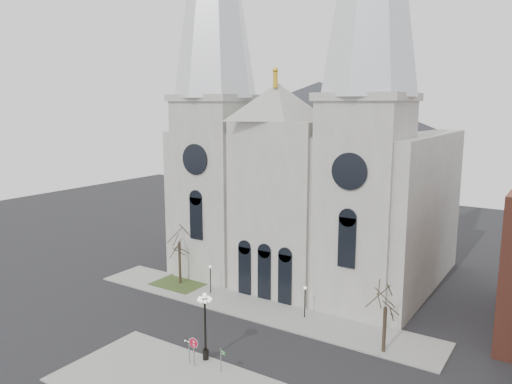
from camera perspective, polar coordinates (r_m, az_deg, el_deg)
The scene contains 12 objects.
ground at distance 46.54m, azimuth -8.30°, elevation -17.34°, with size 160.00×160.00×0.00m, color black.
sidewalk_far at distance 54.41m, azimuth -0.44°, elevation -12.95°, with size 40.00×6.00×0.14m, color gray.
grass_patch at distance 61.43m, azimuth -8.64°, elevation -10.29°, with size 6.00×5.00×0.18m, color #2D401B.
cathedral at distance 60.39m, azimuth 5.81°, elevation 7.30°, with size 33.00×26.66×54.00m.
tree_left at distance 59.75m, azimuth -8.78°, elevation -5.35°, with size 3.20×3.20×7.50m.
tree_right at distance 45.00m, azimuth 14.58°, elevation -12.30°, with size 3.20×3.20×6.00m.
ped_lamp_left at distance 57.26m, azimuth -5.24°, elevation -9.37°, with size 0.32×0.32×3.26m.
ped_lamp_right at distance 51.14m, azimuth 5.61°, elevation -11.81°, with size 0.32×0.32×3.26m.
stop_sign at distance 42.73m, azimuth -7.11°, elevation -17.05°, with size 0.86×0.31×2.50m.
globe_lamp at distance 42.81m, azimuth -5.85°, elevation -14.12°, with size 1.27×1.27×5.90m.
one_way_sign at distance 43.42m, azimuth -7.65°, elevation -17.10°, with size 0.93×0.11×2.12m.
street_name_sign at distance 41.92m, azimuth -3.96°, elevation -18.43°, with size 0.63×0.22×2.04m.
Camera 1 is at (27.67, -30.74, 21.34)m, focal length 35.00 mm.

